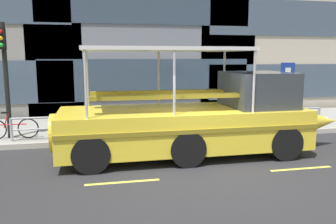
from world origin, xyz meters
The scene contains 10 objects.
ground_plane centered at (0.00, 0.00, 0.00)m, with size 120.00×120.00×0.00m, color #2B2B2D.
sidewalk centered at (0.00, 5.60, 0.09)m, with size 32.00×4.80×0.18m, color #99968E.
curb_edge centered at (0.00, 3.11, 0.09)m, with size 32.00×0.18×0.18m, color #B2ADA3.
lane_centreline centered at (0.00, -0.67, 0.00)m, with size 25.80×0.12×0.01m.
curb_guardrail centered at (0.05, 3.45, 0.73)m, with size 11.71×0.09×0.81m.
traffic_light_pole centered at (-5.95, 4.03, 2.59)m, with size 0.24×0.46×3.96m.
parking_sign centered at (4.53, 3.76, 1.94)m, with size 0.60×0.12×2.59m.
leaned_bicycle centered at (-5.82, 3.83, 0.56)m, with size 1.74×0.46×0.96m.
duck_tour_boat centered at (0.16, 1.32, 1.08)m, with size 9.21×2.64×3.26m.
pedestrian_near_bow centered at (2.90, 5.05, 1.20)m, with size 0.24×0.48×1.69m.
Camera 1 is at (-2.98, -8.56, 2.98)m, focal length 36.47 mm.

